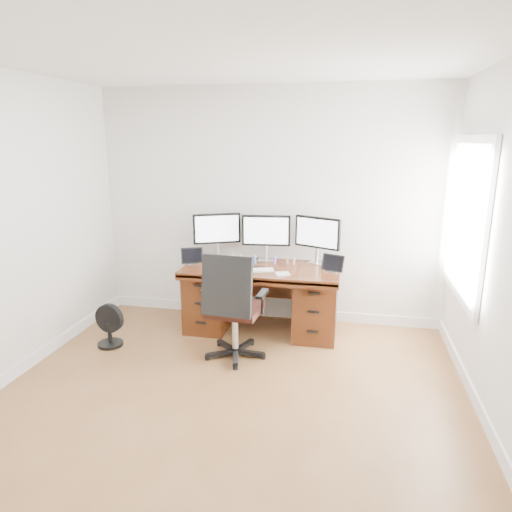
% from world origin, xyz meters
% --- Properties ---
extents(ground, '(4.50, 4.50, 0.00)m').
position_xyz_m(ground, '(0.00, 0.00, 0.00)').
color(ground, brown).
rests_on(ground, ground).
extents(back_wall, '(4.00, 0.10, 2.70)m').
position_xyz_m(back_wall, '(0.00, 2.25, 1.35)').
color(back_wall, silver).
rests_on(back_wall, ground).
extents(desk, '(1.70, 0.80, 0.75)m').
position_xyz_m(desk, '(0.00, 1.83, 0.40)').
color(desk, '#49200E').
rests_on(desk, ground).
extents(office_chair, '(0.64, 0.62, 1.09)m').
position_xyz_m(office_chair, '(-0.14, 1.09, 0.36)').
color(office_chair, black).
rests_on(office_chair, ground).
extents(floor_fan, '(0.31, 0.26, 0.45)m').
position_xyz_m(floor_fan, '(-1.49, 1.10, 0.22)').
color(floor_fan, black).
rests_on(floor_fan, ground).
extents(monitor_left, '(0.51, 0.26, 0.53)m').
position_xyz_m(monitor_left, '(-0.58, 2.07, 1.09)').
color(monitor_left, silver).
rests_on(monitor_left, desk).
extents(monitor_center, '(0.55, 0.16, 0.53)m').
position_xyz_m(monitor_center, '(0.00, 2.07, 1.09)').
color(monitor_center, silver).
rests_on(monitor_center, desk).
extents(monitor_right, '(0.51, 0.26, 0.53)m').
position_xyz_m(monitor_right, '(0.58, 2.07, 1.09)').
color(monitor_right, silver).
rests_on(monitor_right, desk).
extents(tablet_left, '(0.25, 0.16, 0.19)m').
position_xyz_m(tablet_left, '(-0.78, 1.75, 0.84)').
color(tablet_left, silver).
rests_on(tablet_left, desk).
extents(tablet_right, '(0.25, 0.15, 0.19)m').
position_xyz_m(tablet_right, '(0.77, 1.75, 0.84)').
color(tablet_right, silver).
rests_on(tablet_right, desk).
extents(keyboard, '(0.32, 0.20, 0.01)m').
position_xyz_m(keyboard, '(0.01, 1.65, 0.76)').
color(keyboard, silver).
rests_on(keyboard, desk).
extents(trackpad, '(0.18, 0.18, 0.01)m').
position_xyz_m(trackpad, '(0.27, 1.58, 0.76)').
color(trackpad, '#BABDC2').
rests_on(trackpad, desk).
extents(drawing_tablet, '(0.23, 0.19, 0.01)m').
position_xyz_m(drawing_tablet, '(-0.28, 1.66, 0.76)').
color(drawing_tablet, black).
rests_on(drawing_tablet, desk).
extents(phone, '(0.16, 0.11, 0.01)m').
position_xyz_m(phone, '(-0.03, 1.74, 0.76)').
color(phone, black).
rests_on(phone, desk).
extents(figurine_yellow, '(0.04, 0.04, 0.09)m').
position_xyz_m(figurine_yellow, '(-0.36, 1.95, 0.80)').
color(figurine_yellow, '#DCB26B').
rests_on(figurine_yellow, desk).
extents(figurine_orange, '(0.04, 0.04, 0.09)m').
position_xyz_m(figurine_orange, '(-0.26, 1.95, 0.80)').
color(figurine_orange, '#F4B452').
rests_on(figurine_orange, desk).
extents(figurine_blue, '(0.04, 0.04, 0.09)m').
position_xyz_m(figurine_blue, '(-0.10, 1.95, 0.80)').
color(figurine_blue, '#5091D9').
rests_on(figurine_blue, desk).
extents(figurine_purple, '(0.04, 0.04, 0.09)m').
position_xyz_m(figurine_purple, '(0.12, 1.95, 0.80)').
color(figurine_purple, '#985ADD').
rests_on(figurine_purple, desk).
extents(figurine_brown, '(0.04, 0.04, 0.09)m').
position_xyz_m(figurine_brown, '(0.26, 1.95, 0.80)').
color(figurine_brown, olive).
rests_on(figurine_brown, desk).
extents(figurine_pink, '(0.04, 0.04, 0.09)m').
position_xyz_m(figurine_pink, '(0.34, 1.95, 0.80)').
color(figurine_pink, pink).
rests_on(figurine_pink, desk).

